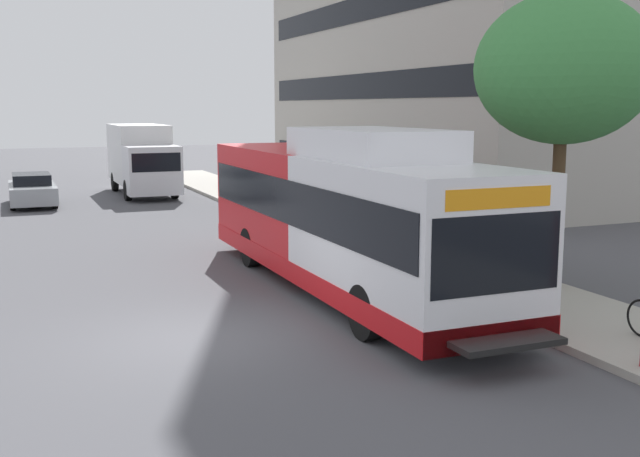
% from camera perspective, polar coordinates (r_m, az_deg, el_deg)
% --- Properties ---
extents(ground_plane, '(120.00, 120.00, 0.00)m').
position_cam_1_polar(ground_plane, '(21.48, -14.18, -2.11)').
color(ground_plane, '#4C4C51').
extents(sidewalk_curb, '(3.00, 56.00, 0.14)m').
position_cam_1_polar(sidewalk_curb, '(21.74, 5.20, -1.54)').
color(sidewalk_curb, '#A8A399').
rests_on(sidewalk_curb, ground).
extents(transit_bus, '(2.58, 12.25, 3.65)m').
position_cam_1_polar(transit_bus, '(16.83, 1.75, 1.00)').
color(transit_bus, white).
rests_on(transit_bus, ground).
extents(street_tree_near_stop, '(3.81, 3.81, 6.37)m').
position_cam_1_polar(street_tree_near_stop, '(17.37, 17.87, 11.33)').
color(street_tree_near_stop, '#4C3823').
rests_on(street_tree_near_stop, sidewalk_curb).
extents(parked_car_far_lane, '(1.80, 4.50, 1.33)m').
position_cam_1_polar(parked_car_far_lane, '(33.89, -20.84, 2.74)').
color(parked_car_far_lane, '#93999E').
rests_on(parked_car_far_lane, ground).
extents(box_truck_background, '(2.32, 7.01, 3.25)m').
position_cam_1_polar(box_truck_background, '(36.62, -13.26, 5.23)').
color(box_truck_background, silver).
rests_on(box_truck_background, ground).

